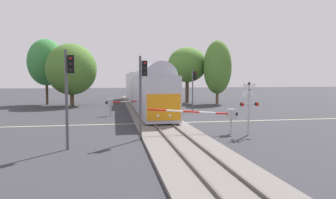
% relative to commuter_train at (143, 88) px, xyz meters
% --- Properties ---
extents(ground_plane, '(220.00, 220.00, 0.00)m').
position_rel_commuter_train_xyz_m(ground_plane, '(-0.00, -15.05, -2.78)').
color(ground_plane, '#333338').
extents(road_centre_stripe, '(44.00, 0.20, 0.01)m').
position_rel_commuter_train_xyz_m(road_centre_stripe, '(-0.00, -15.05, -2.78)').
color(road_centre_stripe, beige).
rests_on(road_centre_stripe, ground).
extents(railway_track, '(4.40, 80.00, 0.32)m').
position_rel_commuter_train_xyz_m(railway_track, '(-0.00, -15.05, -2.69)').
color(railway_track, slate).
rests_on(railway_track, ground).
extents(commuter_train, '(3.04, 38.55, 5.16)m').
position_rel_commuter_train_xyz_m(commuter_train, '(0.00, 0.00, 0.00)').
color(commuter_train, '#B2B7C1').
rests_on(commuter_train, railway_track).
extents(crossing_gate_near, '(6.55, 0.40, 1.95)m').
position_rel_commuter_train_xyz_m(crossing_gate_near, '(3.53, -21.28, -1.33)').
color(crossing_gate_near, '#B7B7BC').
rests_on(crossing_gate_near, ground).
extents(crossing_signal_mast, '(1.36, 0.44, 3.79)m').
position_rel_commuter_train_xyz_m(crossing_signal_mast, '(5.36, -22.03, -0.46)').
color(crossing_signal_mast, '#B2B2B7').
rests_on(crossing_signal_mast, ground).
extents(crossing_gate_far, '(6.14, 0.40, 1.80)m').
position_rel_commuter_train_xyz_m(crossing_gate_far, '(-3.64, -8.82, -1.37)').
color(crossing_gate_far, '#B7B7BC').
rests_on(crossing_gate_far, ground).
extents(traffic_signal_far_side, '(0.53, 0.38, 5.19)m').
position_rel_commuter_train_xyz_m(traffic_signal_far_side, '(5.75, -5.63, 0.70)').
color(traffic_signal_far_side, '#4C4C51').
rests_on(traffic_signal_far_side, ground).
extents(traffic_signal_median, '(0.53, 0.38, 5.45)m').
position_rel_commuter_train_xyz_m(traffic_signal_median, '(-2.13, -22.21, 0.87)').
color(traffic_signal_median, '#4C4C51').
rests_on(traffic_signal_median, ground).
extents(traffic_signal_near_left, '(0.53, 0.38, 5.58)m').
position_rel_commuter_train_xyz_m(traffic_signal_near_left, '(-6.44, -24.35, 0.96)').
color(traffic_signal_near_left, '#4C4C51').
rests_on(traffic_signal_near_left, ground).
extents(elm_centre_background, '(6.44, 6.44, 9.22)m').
position_rel_commuter_train_xyz_m(elm_centre_background, '(8.10, 7.45, 3.51)').
color(elm_centre_background, '#4C3828').
rests_on(elm_centre_background, ground).
extents(oak_far_right, '(4.42, 4.42, 10.04)m').
position_rel_commuter_train_xyz_m(oak_far_right, '(12.23, 4.20, 3.02)').
color(oak_far_right, brown).
rests_on(oak_far_right, ground).
extents(pine_left_background, '(5.54, 5.54, 10.10)m').
position_rel_commuter_train_xyz_m(pine_left_background, '(-14.16, 7.77, 3.73)').
color(pine_left_background, '#4C3828').
rests_on(pine_left_background, ground).
extents(oak_behind_train, '(7.23, 7.23, 9.11)m').
position_rel_commuter_train_xyz_m(oak_behind_train, '(-9.99, 4.33, 2.59)').
color(oak_behind_train, brown).
rests_on(oak_behind_train, ground).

